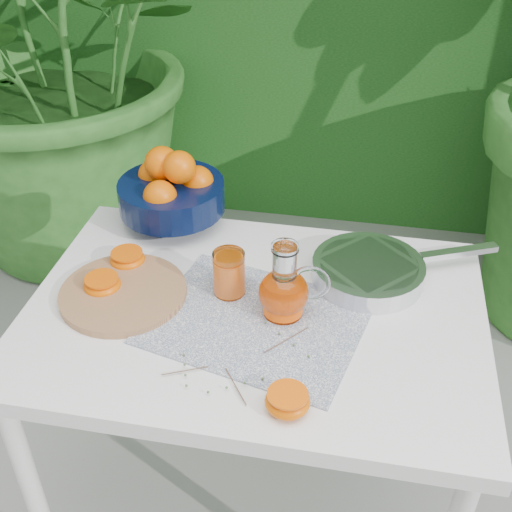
% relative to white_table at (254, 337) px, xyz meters
% --- Properties ---
extents(ground, '(60.00, 60.00, 0.00)m').
position_rel_white_table_xyz_m(ground, '(-0.07, -0.00, -0.67)').
color(ground, '#9F9C98').
extents(potted_plant_left, '(2.20, 2.20, 1.84)m').
position_rel_white_table_xyz_m(potted_plant_left, '(-1.00, 1.27, 0.25)').
color(potted_plant_left, '#2B6322').
rests_on(potted_plant_left, ground).
extents(white_table, '(1.00, 0.70, 0.75)m').
position_rel_white_table_xyz_m(white_table, '(0.00, 0.00, 0.00)').
color(white_table, white).
rests_on(white_table, ground).
extents(placemat, '(0.51, 0.44, 0.00)m').
position_rel_white_table_xyz_m(placemat, '(0.01, -0.04, 0.08)').
color(placemat, '#0E224F').
rests_on(placemat, white_table).
extents(cutting_board, '(0.36, 0.36, 0.02)m').
position_rel_white_table_xyz_m(cutting_board, '(-0.30, -0.01, 0.09)').
color(cutting_board, '#A37849').
rests_on(cutting_board, white_table).
extents(fruit_bowl, '(0.30, 0.30, 0.21)m').
position_rel_white_table_xyz_m(fruit_bowl, '(-0.27, 0.31, 0.18)').
color(fruit_bowl, black).
rests_on(fruit_bowl, white_table).
extents(juice_pitcher, '(0.15, 0.11, 0.18)m').
position_rel_white_table_xyz_m(juice_pitcher, '(0.07, -0.00, 0.15)').
color(juice_pitcher, white).
rests_on(juice_pitcher, white_table).
extents(juice_tumbler, '(0.09, 0.09, 0.11)m').
position_rel_white_table_xyz_m(juice_tumbler, '(-0.07, 0.05, 0.14)').
color(juice_tumbler, white).
rests_on(juice_tumbler, white_table).
extents(saute_pan, '(0.47, 0.34, 0.05)m').
position_rel_white_table_xyz_m(saute_pan, '(0.24, 0.16, 0.11)').
color(saute_pan, silver).
rests_on(saute_pan, white_table).
extents(orange_halves, '(0.57, 0.47, 0.04)m').
position_rel_white_table_xyz_m(orange_halves, '(-0.19, -0.05, 0.10)').
color(orange_halves, '#E76802').
rests_on(orange_halves, white_table).
extents(thyme_sprigs, '(0.28, 0.23, 0.01)m').
position_rel_white_table_xyz_m(thyme_sprigs, '(0.00, -0.17, 0.09)').
color(thyme_sprigs, brown).
rests_on(thyme_sprigs, white_table).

